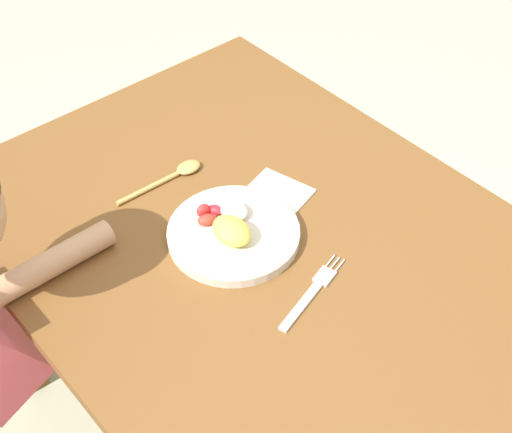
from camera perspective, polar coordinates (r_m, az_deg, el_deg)
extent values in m
cube|color=brown|center=(1.36, 2.29, -3.76)|extent=(1.31, 0.88, 0.03)
cube|color=brown|center=(1.87, -19.00, -6.28)|extent=(0.06, 0.06, 0.69)
cube|color=brown|center=(2.10, -1.34, 3.61)|extent=(0.06, 0.06, 0.69)
cylinder|color=beige|center=(1.38, -1.76, -1.36)|extent=(0.25, 0.25, 0.02)
ellipsoid|color=#F1DE4C|center=(1.35, -1.91, -1.11)|extent=(0.08, 0.06, 0.04)
ellipsoid|color=red|center=(1.40, -3.18, 0.51)|extent=(0.04, 0.03, 0.02)
ellipsoid|color=red|center=(1.40, -4.12, 0.48)|extent=(0.02, 0.03, 0.03)
ellipsoid|color=red|center=(1.38, -3.86, -0.26)|extent=(0.03, 0.04, 0.02)
ellipsoid|color=white|center=(1.40, -1.73, 0.46)|extent=(0.06, 0.05, 0.02)
cube|color=silver|center=(1.28, 3.53, -6.96)|extent=(0.05, 0.12, 0.01)
cube|color=silver|center=(1.33, 5.35, -4.66)|extent=(0.04, 0.05, 0.01)
cylinder|color=silver|center=(1.34, 6.51, -3.83)|extent=(0.01, 0.03, 0.00)
cylinder|color=silver|center=(1.35, 6.14, -3.66)|extent=(0.01, 0.03, 0.00)
cylinder|color=silver|center=(1.35, 5.76, -3.48)|extent=(0.01, 0.03, 0.00)
cylinder|color=tan|center=(1.50, -8.39, 2.18)|extent=(0.02, 0.15, 0.01)
ellipsoid|color=tan|center=(1.53, -5.27, 3.84)|extent=(0.04, 0.06, 0.02)
cylinder|color=tan|center=(1.36, -15.90, -3.68)|extent=(0.05, 0.26, 0.05)
cube|color=white|center=(1.47, 1.45, 1.59)|extent=(0.15, 0.15, 0.00)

